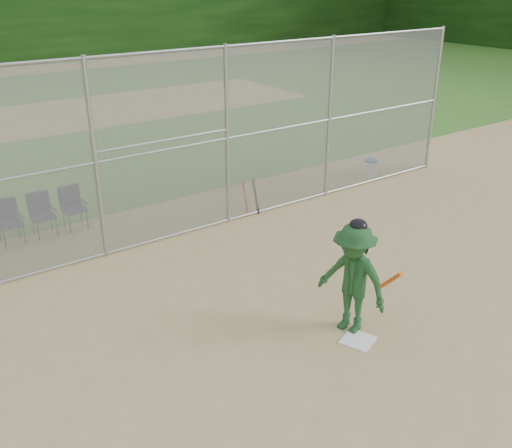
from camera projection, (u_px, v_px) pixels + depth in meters
ground at (347, 339)px, 9.08m from camera, size 100.00×100.00×0.00m
grass_strip at (29, 119)px, 22.49m from camera, size 100.00×100.00×0.00m
dirt_patch_far at (29, 119)px, 22.49m from camera, size 24.00×24.00×0.00m
backstop_fence at (187, 142)px, 11.96m from camera, size 16.09×0.09×4.00m
home_plate at (358, 340)px, 9.03m from camera, size 0.61×0.61×0.02m
batter_at_plate at (353, 279)px, 8.95m from camera, size 1.01×1.39×1.95m
water_cooler at (371, 168)px, 16.21m from camera, size 0.38×0.38×0.48m
spare_bats at (250, 197)px, 13.60m from camera, size 0.36×0.29×0.84m
chair_4 at (10, 223)px, 12.07m from camera, size 0.54×0.52×0.96m
chair_5 at (43, 215)px, 12.44m from camera, size 0.54×0.52×0.96m
chair_6 at (74, 208)px, 12.80m from camera, size 0.54×0.52×0.96m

